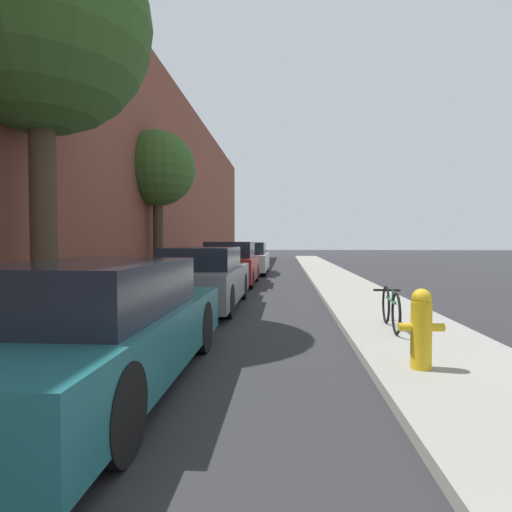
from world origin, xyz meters
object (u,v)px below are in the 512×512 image
(street_tree_far, at_px, (158,170))
(fire_hydrant, at_px, (421,328))
(parked_car_grey, at_px, (204,278))
(street_tree_near, at_px, (40,24))
(parked_car_silver, at_px, (247,259))
(parked_car_red, at_px, (231,264))
(parked_car_teal, at_px, (100,328))
(bicycle, at_px, (391,308))

(street_tree_far, relative_size, fire_hydrant, 6.02)
(parked_car_grey, bearing_deg, street_tree_near, -132.20)
(parked_car_silver, distance_m, fire_hydrant, 15.34)
(parked_car_grey, xyz_separation_m, fire_hydrant, (3.35, -4.89, -0.09))
(fire_hydrant, bearing_deg, parked_car_red, 108.58)
(parked_car_teal, xyz_separation_m, street_tree_far, (-2.61, 10.65, 3.40))
(parked_car_silver, distance_m, street_tree_near, 13.62)
(parked_car_red, bearing_deg, bicycle, -65.59)
(parked_car_silver, relative_size, bicycle, 2.90)
(fire_hydrant, bearing_deg, bicycle, 84.79)
(street_tree_far, height_order, bicycle, street_tree_far)
(parked_car_red, distance_m, parked_car_silver, 4.97)
(bicycle, bearing_deg, street_tree_far, 131.85)
(parked_car_grey, xyz_separation_m, street_tree_far, (-2.62, 5.21, 3.37))
(parked_car_red, height_order, street_tree_far, street_tree_far)
(parked_car_red, xyz_separation_m, parked_car_silver, (0.13, 4.96, -0.01))
(street_tree_near, height_order, bicycle, street_tree_near)
(parked_car_red, height_order, fire_hydrant, parked_car_red)
(parked_car_grey, bearing_deg, street_tree_far, 116.75)
(street_tree_far, distance_m, bicycle, 10.67)
(parked_car_grey, xyz_separation_m, bicycle, (3.55, -2.73, -0.22))
(parked_car_teal, relative_size, fire_hydrant, 5.34)
(parked_car_teal, distance_m, parked_car_red, 10.57)
(street_tree_far, distance_m, fire_hydrant, 12.23)
(parked_car_red, height_order, bicycle, parked_car_red)
(street_tree_far, xyz_separation_m, bicycle, (6.17, -7.94, -3.59))
(parked_car_silver, distance_m, bicycle, 13.28)
(parked_car_silver, bearing_deg, parked_car_red, -91.50)
(parked_car_grey, relative_size, bicycle, 2.94)
(parked_car_red, bearing_deg, parked_car_grey, -89.76)
(parked_car_teal, distance_m, parked_car_grey, 5.44)
(parked_car_teal, bearing_deg, fire_hydrant, 9.21)
(parked_car_grey, relative_size, street_tree_near, 0.65)
(parked_car_grey, height_order, street_tree_far, street_tree_far)
(parked_car_teal, xyz_separation_m, bicycle, (3.57, 2.71, -0.19))
(parked_car_grey, bearing_deg, parked_car_teal, -90.19)
(parked_car_teal, height_order, street_tree_near, street_tree_near)
(parked_car_red, xyz_separation_m, bicycle, (3.57, -7.86, -0.26))
(parked_car_silver, bearing_deg, street_tree_near, -100.78)
(parked_car_silver, height_order, street_tree_near, street_tree_near)
(parked_car_teal, distance_m, fire_hydrant, 3.41)
(parked_car_grey, height_order, parked_car_silver, parked_car_silver)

